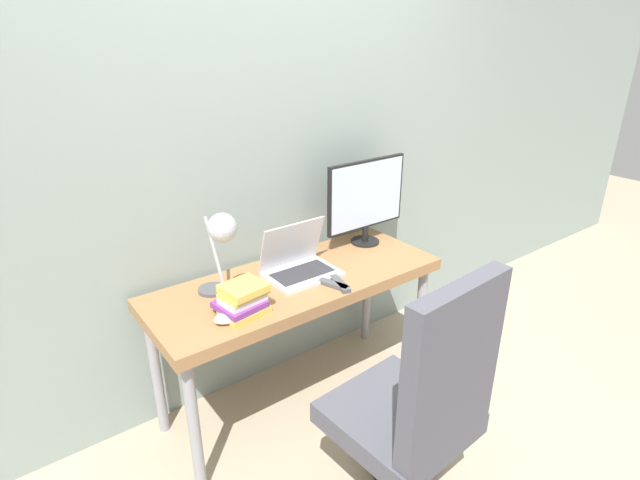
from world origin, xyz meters
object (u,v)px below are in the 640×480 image
laptop (299,264)px  desk_lamp (221,237)px  game_controller (232,316)px  monitor (366,198)px  office_chair (420,402)px  book_stack (243,300)px

laptop → desk_lamp: desk_lamp is taller
desk_lamp → game_controller: desk_lamp is taller
monitor → office_chair: monitor is taller
monitor → office_chair: (-0.62, -1.01, -0.39)m
monitor → book_stack: bearing=-164.1°
desk_lamp → game_controller: 0.33m
laptop → monitor: (0.53, 0.10, 0.21)m
office_chair → book_stack: 0.83m
desk_lamp → book_stack: desk_lamp is taller
laptop → book_stack: (-0.40, -0.16, 0.01)m
laptop → game_controller: 0.50m
monitor → office_chair: size_ratio=0.46×
monitor → game_controller: size_ratio=3.29×
laptop → monitor: 0.58m
book_stack → office_chair: bearing=-67.7°
monitor → desk_lamp: monitor is taller
monitor → book_stack: (-0.93, -0.26, -0.20)m
office_chair → monitor: bearing=58.5°
book_stack → game_controller: size_ratio=1.43×
laptop → monitor: bearing=10.9°
monitor → office_chair: 1.25m
laptop → office_chair: office_chair is taller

